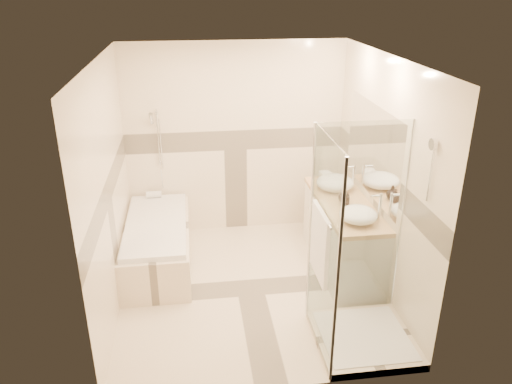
{
  "coord_description": "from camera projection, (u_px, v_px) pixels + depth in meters",
  "views": [
    {
      "loc": [
        -0.56,
        -4.65,
        3.18
      ],
      "look_at": [
        0.1,
        0.25,
        1.05
      ],
      "focal_mm": 35.0,
      "sensor_mm": 36.0,
      "label": 1
    }
  ],
  "objects": [
    {
      "name": "amenity_bottle_b",
      "position": [
        344.0,
        195.0,
        5.6
      ],
      "size": [
        0.15,
        0.15,
        0.17
      ],
      "primitive_type": "imported",
      "rotation": [
        0.0,
        0.0,
        0.15
      ],
      "color": "black",
      "rests_on": "vanity"
    },
    {
      "name": "vessel_sink_far",
      "position": [
        358.0,
        215.0,
        5.15
      ],
      "size": [
        0.4,
        0.4,
        0.16
      ],
      "primitive_type": "ellipsoid",
      "color": "white",
      "rests_on": "vanity"
    },
    {
      "name": "room",
      "position": [
        255.0,
        183.0,
        5.08
      ],
      "size": [
        2.82,
        3.02,
        2.52
      ],
      "color": "beige",
      "rests_on": "ground"
    },
    {
      "name": "folded_towels",
      "position": [
        327.0,
        176.0,
        6.28
      ],
      "size": [
        0.17,
        0.24,
        0.07
      ],
      "primitive_type": "cube",
      "rotation": [
        0.0,
        0.0,
        0.16
      ],
      "color": "white",
      "rests_on": "vanity"
    },
    {
      "name": "vanity",
      "position": [
        343.0,
        235.0,
        5.81
      ],
      "size": [
        0.58,
        1.62,
        0.85
      ],
      "color": "white",
      "rests_on": "ground"
    },
    {
      "name": "amenity_bottle_a",
      "position": [
        346.0,
        198.0,
        5.53
      ],
      "size": [
        0.09,
        0.09,
        0.16
      ],
      "primitive_type": "imported",
      "rotation": [
        0.0,
        0.0,
        -0.26
      ],
      "color": "black",
      "rests_on": "vanity"
    },
    {
      "name": "rolled_towel",
      "position": [
        154.0,
        194.0,
        6.44
      ],
      "size": [
        0.19,
        0.09,
        0.09
      ],
      "primitive_type": "cylinder",
      "rotation": [
        0.0,
        1.57,
        0.0
      ],
      "color": "white",
      "rests_on": "bathtub"
    },
    {
      "name": "shower_enclosure",
      "position": [
        353.0,
        294.0,
        4.58
      ],
      "size": [
        0.96,
        0.93,
        2.04
      ],
      "color": "beige",
      "rests_on": "ground"
    },
    {
      "name": "faucet_far",
      "position": [
        379.0,
        205.0,
        5.13
      ],
      "size": [
        0.12,
        0.03,
        0.3
      ],
      "color": "silver",
      "rests_on": "vanity"
    },
    {
      "name": "bathtub",
      "position": [
        158.0,
        241.0,
        5.91
      ],
      "size": [
        0.75,
        1.7,
        0.56
      ],
      "color": "beige",
      "rests_on": "ground"
    },
    {
      "name": "vessel_sink_near",
      "position": [
        335.0,
        183.0,
        5.93
      ],
      "size": [
        0.45,
        0.45,
        0.18
      ],
      "primitive_type": "ellipsoid",
      "color": "white",
      "rests_on": "vanity"
    },
    {
      "name": "faucet_near",
      "position": [
        353.0,
        175.0,
        5.92
      ],
      "size": [
        0.12,
        0.03,
        0.3
      ],
      "color": "silver",
      "rests_on": "vanity"
    }
  ]
}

